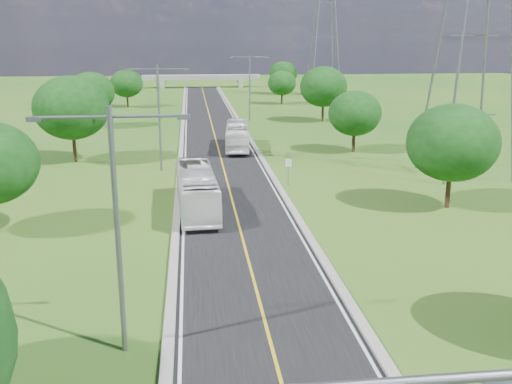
# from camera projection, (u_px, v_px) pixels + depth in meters

# --- Properties ---
(ground) EXTENTS (260.00, 260.00, 0.00)m
(ground) POSITION_uv_depth(u_px,v_px,m) (216.00, 142.00, 70.09)
(ground) COLOR #215618
(ground) RESTS_ON ground
(road) EXTENTS (8.00, 150.00, 0.06)m
(road) POSITION_uv_depth(u_px,v_px,m) (214.00, 134.00, 75.83)
(road) COLOR black
(road) RESTS_ON ground
(curb_left) EXTENTS (0.50, 150.00, 0.22)m
(curb_left) POSITION_uv_depth(u_px,v_px,m) (182.00, 134.00, 75.34)
(curb_left) COLOR gray
(curb_left) RESTS_ON ground
(curb_right) EXTENTS (0.50, 150.00, 0.22)m
(curb_right) POSITION_uv_depth(u_px,v_px,m) (246.00, 133.00, 76.28)
(curb_right) COLOR gray
(curb_right) RESTS_ON ground
(speed_limit_sign) EXTENTS (0.55, 0.09, 2.40)m
(speed_limit_sign) POSITION_uv_depth(u_px,v_px,m) (288.00, 167.00, 49.13)
(speed_limit_sign) COLOR slate
(speed_limit_sign) RESTS_ON ground
(overpass) EXTENTS (30.00, 3.00, 3.20)m
(overpass) POSITION_uv_depth(u_px,v_px,m) (202.00, 78.00, 146.17)
(overpass) COLOR gray
(overpass) RESTS_ON ground
(streetlight_near_left) EXTENTS (5.90, 0.25, 10.00)m
(streetlight_near_left) POSITION_uv_depth(u_px,v_px,m) (116.00, 212.00, 21.85)
(streetlight_near_left) COLOR slate
(streetlight_near_left) RESTS_ON ground
(streetlight_mid_left) EXTENTS (5.90, 0.25, 10.00)m
(streetlight_mid_left) POSITION_uv_depth(u_px,v_px,m) (159.00, 109.00, 53.49)
(streetlight_mid_left) COLOR slate
(streetlight_mid_left) RESTS_ON ground
(streetlight_far_right) EXTENTS (5.90, 0.25, 10.00)m
(streetlight_far_right) POSITION_uv_depth(u_px,v_px,m) (250.00, 82.00, 86.45)
(streetlight_far_right) COLOR slate
(streetlight_far_right) RESTS_ON ground
(power_tower_near) EXTENTS (9.00, 6.40, 28.00)m
(power_tower_near) POSITION_uv_depth(u_px,v_px,m) (477.00, 19.00, 49.66)
(power_tower_near) COLOR slate
(power_tower_near) RESTS_ON ground
(power_tower_far) EXTENTS (9.00, 6.40, 28.00)m
(power_tower_far) POSITION_uv_depth(u_px,v_px,m) (324.00, 30.00, 122.02)
(power_tower_far) COLOR slate
(power_tower_far) RESTS_ON ground
(tree_lc) EXTENTS (7.56, 7.56, 8.79)m
(tree_lc) POSITION_uv_depth(u_px,v_px,m) (71.00, 108.00, 57.39)
(tree_lc) COLOR black
(tree_lc) RESTS_ON ground
(tree_ld) EXTENTS (6.72, 6.72, 7.82)m
(tree_ld) POSITION_uv_depth(u_px,v_px,m) (91.00, 92.00, 80.35)
(tree_ld) COLOR black
(tree_ld) RESTS_ON ground
(tree_le) EXTENTS (5.88, 5.88, 6.84)m
(tree_le) POSITION_uv_depth(u_px,v_px,m) (127.00, 84.00, 103.80)
(tree_le) COLOR black
(tree_le) RESTS_ON ground
(tree_rb) EXTENTS (6.72, 6.72, 7.82)m
(tree_rb) POSITION_uv_depth(u_px,v_px,m) (453.00, 143.00, 41.78)
(tree_rb) COLOR black
(tree_rb) RESTS_ON ground
(tree_rc) EXTENTS (5.88, 5.88, 6.84)m
(tree_rc) POSITION_uv_depth(u_px,v_px,m) (355.00, 113.00, 62.93)
(tree_rc) COLOR black
(tree_rc) RESTS_ON ground
(tree_rd) EXTENTS (7.14, 7.14, 8.30)m
(tree_rd) POSITION_uv_depth(u_px,v_px,m) (323.00, 87.00, 85.92)
(tree_rd) COLOR black
(tree_rd) RESTS_ON ground
(tree_re) EXTENTS (5.46, 5.46, 6.35)m
(tree_re) POSITION_uv_depth(u_px,v_px,m) (282.00, 83.00, 108.98)
(tree_re) COLOR black
(tree_re) RESTS_ON ground
(tree_rf) EXTENTS (6.30, 6.30, 7.33)m
(tree_rf) POSITION_uv_depth(u_px,v_px,m) (283.00, 73.00, 128.38)
(tree_rf) COLOR black
(tree_rf) RESTS_ON ground
(bus_outbound) EXTENTS (3.40, 10.90, 2.99)m
(bus_outbound) POSITION_uv_depth(u_px,v_px,m) (237.00, 136.00, 65.15)
(bus_outbound) COLOR white
(bus_outbound) RESTS_ON road
(bus_inbound) EXTENTS (3.13, 11.32, 3.12)m
(bus_inbound) POSITION_uv_depth(u_px,v_px,m) (197.00, 190.00, 41.79)
(bus_inbound) COLOR white
(bus_inbound) RESTS_ON road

